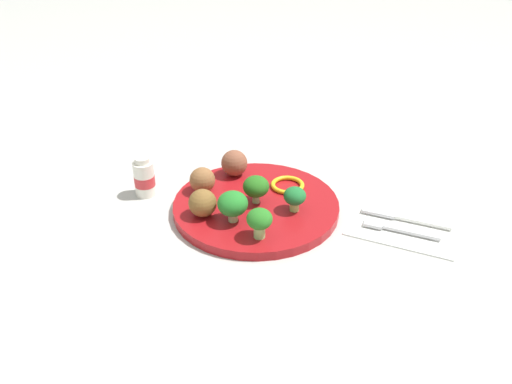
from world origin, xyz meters
name	(u,v)px	position (x,y,z in m)	size (l,w,h in m)	color
ground_plane	(256,210)	(0.00, 0.00, 0.00)	(4.00, 4.00, 0.00)	#B2B2AD
plate	(256,206)	(0.00, 0.00, 0.01)	(0.28, 0.28, 0.02)	maroon
broccoli_floret_near_rim	(233,204)	(0.01, 0.07, 0.05)	(0.05, 0.05, 0.05)	#A4B87A
broccoli_floret_front_left	(259,186)	(0.00, 0.00, 0.05)	(0.04, 0.04, 0.05)	#95C07F
broccoli_floret_back_left	(259,220)	(-0.04, 0.09, 0.05)	(0.04, 0.04, 0.05)	#94CB73
broccoli_floret_center	(295,196)	(-0.07, 0.00, 0.04)	(0.04, 0.04, 0.04)	#A6CD6B
meatball_front_right	(234,163)	(0.07, -0.07, 0.04)	(0.05, 0.05, 0.05)	brown
meatball_mid_left	(203,203)	(0.07, 0.07, 0.04)	(0.05, 0.05, 0.05)	brown
meatball_far_rim	(203,180)	(0.10, 0.00, 0.04)	(0.04, 0.04, 0.04)	brown
pepper_ring_back_right	(288,185)	(-0.03, -0.07, 0.02)	(0.06, 0.06, 0.01)	yellow
napkin	(404,226)	(-0.24, -0.04, 0.00)	(0.17, 0.12, 0.01)	white
fork	(397,228)	(-0.23, -0.02, 0.01)	(0.12, 0.02, 0.01)	silver
knife	(402,217)	(-0.24, -0.06, 0.01)	(0.15, 0.02, 0.01)	white
yogurt_bottle	(144,178)	(0.20, 0.02, 0.03)	(0.04, 0.04, 0.07)	white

